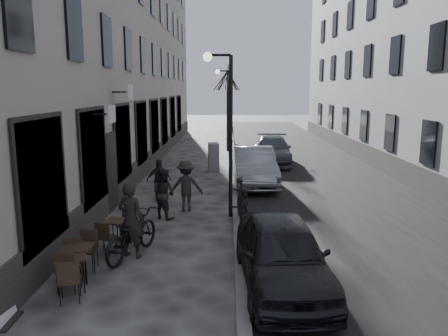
{
  "coord_description": "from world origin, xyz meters",
  "views": [
    {
      "loc": [
        -0.07,
        -7.4,
        4.01
      ],
      "look_at": [
        -0.2,
        4.74,
        1.8
      ],
      "focal_mm": 35.0,
      "sensor_mm": 36.0,
      "label": 1
    }
  ],
  "objects_px": {
    "tree_near": "(228,78)",
    "tree_far": "(228,80)",
    "bistro_set_b": "(78,259)",
    "pedestrian_mid": "(186,186)",
    "utility_cabinet": "(214,157)",
    "car_mid": "(254,166)",
    "pedestrian_near": "(164,193)",
    "moped": "(243,205)",
    "streetlamp_far": "(227,104)",
    "bistro_set_a": "(72,269)",
    "bistro_set_c": "(117,231)",
    "car_near": "(282,253)",
    "car_far": "(272,150)",
    "pedestrian_far": "(159,180)",
    "streetlamp_near": "(225,117)",
    "bicycle": "(132,234)"
  },
  "relations": [
    {
      "from": "tree_far",
      "to": "utility_cabinet",
      "type": "bearing_deg",
      "value": -93.03
    },
    {
      "from": "pedestrian_far",
      "to": "moped",
      "type": "xyz_separation_m",
      "value": [
        2.94,
        -3.25,
        -0.06
      ]
    },
    {
      "from": "car_mid",
      "to": "moped",
      "type": "relative_size",
      "value": 2.06
    },
    {
      "from": "pedestrian_mid",
      "to": "streetlamp_far",
      "type": "bearing_deg",
      "value": -103.31
    },
    {
      "from": "bistro_set_b",
      "to": "pedestrian_mid",
      "type": "xyz_separation_m",
      "value": [
        1.78,
        5.33,
        0.4
      ]
    },
    {
      "from": "bistro_set_a",
      "to": "tree_near",
      "type": "bearing_deg",
      "value": 65.6
    },
    {
      "from": "bicycle",
      "to": "bistro_set_a",
      "type": "bearing_deg",
      "value": 84.52
    },
    {
      "from": "bistro_set_b",
      "to": "car_mid",
      "type": "xyz_separation_m",
      "value": [
        4.25,
        9.36,
        0.34
      ]
    },
    {
      "from": "bistro_set_c",
      "to": "pedestrian_near",
      "type": "relative_size",
      "value": 0.92
    },
    {
      "from": "tree_near",
      "to": "moped",
      "type": "relative_size",
      "value": 2.45
    },
    {
      "from": "bistro_set_a",
      "to": "pedestrian_far",
      "type": "xyz_separation_m",
      "value": [
        0.64,
        7.19,
        0.32
      ]
    },
    {
      "from": "utility_cabinet",
      "to": "pedestrian_near",
      "type": "bearing_deg",
      "value": -104.55
    },
    {
      "from": "pedestrian_near",
      "to": "pedestrian_far",
      "type": "bearing_deg",
      "value": -43.72
    },
    {
      "from": "pedestrian_near",
      "to": "car_near",
      "type": "xyz_separation_m",
      "value": [
        3.11,
        -4.78,
        -0.09
      ]
    },
    {
      "from": "streetlamp_far",
      "to": "bicycle",
      "type": "distance_m",
      "value": 15.77
    },
    {
      "from": "utility_cabinet",
      "to": "moped",
      "type": "bearing_deg",
      "value": -88.07
    },
    {
      "from": "utility_cabinet",
      "to": "car_mid",
      "type": "height_order",
      "value": "car_mid"
    },
    {
      "from": "tree_near",
      "to": "pedestrian_near",
      "type": "xyz_separation_m",
      "value": [
        -1.99,
        -15.2,
        -3.86
      ]
    },
    {
      "from": "pedestrian_near",
      "to": "tree_far",
      "type": "bearing_deg",
      "value": -61.63
    },
    {
      "from": "bistro_set_a",
      "to": "pedestrian_mid",
      "type": "height_order",
      "value": "pedestrian_mid"
    },
    {
      "from": "car_far",
      "to": "bistro_set_a",
      "type": "bearing_deg",
      "value": -104.83
    },
    {
      "from": "pedestrian_mid",
      "to": "tree_near",
      "type": "bearing_deg",
      "value": -102.25
    },
    {
      "from": "bicycle",
      "to": "car_near",
      "type": "bearing_deg",
      "value": 174.53
    },
    {
      "from": "car_mid",
      "to": "bistro_set_a",
      "type": "bearing_deg",
      "value": -115.18
    },
    {
      "from": "tree_near",
      "to": "car_far",
      "type": "height_order",
      "value": "tree_near"
    },
    {
      "from": "utility_cabinet",
      "to": "car_near",
      "type": "height_order",
      "value": "car_near"
    },
    {
      "from": "bicycle",
      "to": "pedestrian_mid",
      "type": "height_order",
      "value": "pedestrian_mid"
    },
    {
      "from": "tree_near",
      "to": "bistro_set_b",
      "type": "height_order",
      "value": "tree_near"
    },
    {
      "from": "bistro_set_c",
      "to": "car_near",
      "type": "height_order",
      "value": "car_near"
    },
    {
      "from": "streetlamp_far",
      "to": "pedestrian_mid",
      "type": "distance_m",
      "value": 11.66
    },
    {
      "from": "pedestrian_mid",
      "to": "car_far",
      "type": "xyz_separation_m",
      "value": [
        3.77,
        9.4,
        -0.13
      ]
    },
    {
      "from": "bistro_set_b",
      "to": "car_mid",
      "type": "relative_size",
      "value": 0.31
    },
    {
      "from": "tree_far",
      "to": "car_far",
      "type": "height_order",
      "value": "tree_far"
    },
    {
      "from": "tree_far",
      "to": "bistro_set_c",
      "type": "xyz_separation_m",
      "value": [
        -2.83,
        -23.74,
        -4.23
      ]
    },
    {
      "from": "bistro_set_c",
      "to": "car_near",
      "type": "distance_m",
      "value": 4.56
    },
    {
      "from": "bistro_set_b",
      "to": "moped",
      "type": "height_order",
      "value": "moped"
    },
    {
      "from": "bistro_set_a",
      "to": "car_mid",
      "type": "distance_m",
      "value": 10.71
    },
    {
      "from": "tree_far",
      "to": "moped",
      "type": "xyz_separation_m",
      "value": [
        0.45,
        -22.23,
        -3.96
      ]
    },
    {
      "from": "pedestrian_far",
      "to": "car_far",
      "type": "bearing_deg",
      "value": 36.51
    },
    {
      "from": "bistro_set_b",
      "to": "car_near",
      "type": "distance_m",
      "value": 4.29
    },
    {
      "from": "utility_cabinet",
      "to": "car_far",
      "type": "xyz_separation_m",
      "value": [
        3.1,
        2.27,
        0.03
      ]
    },
    {
      "from": "car_far",
      "to": "tree_far",
      "type": "bearing_deg",
      "value": 107.49
    },
    {
      "from": "tree_near",
      "to": "tree_far",
      "type": "bearing_deg",
      "value": 90.0
    },
    {
      "from": "streetlamp_near",
      "to": "bistro_set_b",
      "type": "xyz_separation_m",
      "value": [
        -3.08,
        -4.69,
        -2.71
      ]
    },
    {
      "from": "tree_near",
      "to": "pedestrian_mid",
      "type": "height_order",
      "value": "tree_near"
    },
    {
      "from": "tree_near",
      "to": "bistro_set_b",
      "type": "distance_m",
      "value": 20.38
    },
    {
      "from": "streetlamp_near",
      "to": "bicycle",
      "type": "height_order",
      "value": "streetlamp_near"
    },
    {
      "from": "bistro_set_a",
      "to": "utility_cabinet",
      "type": "bearing_deg",
      "value": 63.79
    },
    {
      "from": "streetlamp_near",
      "to": "streetlamp_far",
      "type": "xyz_separation_m",
      "value": [
        0.0,
        12.0,
        0.0
      ]
    },
    {
      "from": "tree_near",
      "to": "utility_cabinet",
      "type": "bearing_deg",
      "value": -95.53
    }
  ]
}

